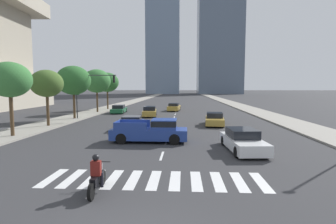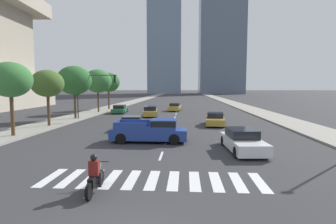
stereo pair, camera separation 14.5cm
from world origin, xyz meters
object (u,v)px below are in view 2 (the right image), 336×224
Objects in this scene: sedan_blue_1 at (132,123)px; pickup_truck at (153,131)px; street_tree_fourth at (98,81)px; street_tree_nearest at (10,80)px; motorcycle_trailing at (95,177)px; sedan_green_5 at (120,109)px; sedan_white_0 at (242,141)px; sedan_gold_3 at (215,119)px; street_tree_third at (74,80)px; street_tree_fifth at (108,82)px; street_tree_second at (47,84)px; sedan_gold_4 at (175,107)px; sedan_gold_2 at (150,112)px; traffic_signal_far at (92,86)px.

pickup_truck is at bearing -158.37° from sedan_blue_1.
street_tree_fourth is (-11.32, 21.68, 4.15)m from pickup_truck.
motorcycle_trailing is at bearing -45.26° from street_tree_nearest.
street_tree_nearest reaches higher than sedan_green_5.
motorcycle_trailing is 0.38× the size of pickup_truck.
sedan_white_0 is 1.09× the size of sedan_gold_3.
street_tree_fourth reaches higher than motorcycle_trailing.
street_tree_third reaches higher than street_tree_nearest.
pickup_truck is 29.87m from street_tree_fifth.
street_tree_second is at bearing -90.00° from street_tree_third.
street_tree_fifth is (-10.28, 36.67, 4.29)m from motorcycle_trailing.
street_tree_fourth is (-11.89, -4.14, 4.35)m from sedan_gold_4.
street_tree_nearest is 0.90× the size of street_tree_fifth.
street_tree_fifth reaches higher than sedan_gold_3.
street_tree_fourth reaches higher than pickup_truck.
street_tree_fifth is at bearing 35.72° from sedan_gold_2.
motorcycle_trailing is 0.43× the size of sedan_green_5.
sedan_white_0 is at bearing -10.91° from street_tree_nearest.
sedan_gold_4 is (-5.37, 28.10, -0.01)m from sedan_white_0.
street_tree_fifth reaches higher than sedan_blue_1.
street_tree_second is at bearing 79.56° from sedan_blue_1.
sedan_blue_1 is 0.69× the size of street_tree_fifth.
sedan_white_0 is at bearing -136.16° from sedan_blue_1.
sedan_gold_4 is at bearing 89.04° from pickup_truck.
street_tree_nearest reaches higher than sedan_blue_1.
street_tree_second is (-2.29, -6.27, 0.24)m from traffic_signal_far.
motorcycle_trailing is 0.33× the size of street_tree_third.
pickup_truck is at bearing -48.86° from street_tree_third.
sedan_green_5 is at bearing 80.38° from street_tree_nearest.
sedan_green_5 is (-13.79, 23.79, -0.03)m from sedan_white_0.
sedan_green_5 is (-7.85, 21.51, -0.22)m from pickup_truck.
street_tree_nearest is 5.54m from street_tree_second.
street_tree_nearest is 11.91m from street_tree_third.
motorcycle_trailing is at bearing 177.81° from sedan_gold_2.
street_tree_third reaches higher than street_tree_second.
motorcycle_trailing is at bearing -171.37° from sedan_green_5.
sedan_gold_4 is at bearing -158.40° from sedan_gold_3.
motorcycle_trailing is 0.43× the size of sedan_gold_2.
sedan_blue_1 is at bearing -6.71° from street_tree_second.
street_tree_fifth is at bearing 90.00° from street_tree_third.
motorcycle_trailing is at bearing -96.03° from pickup_truck.
sedan_gold_2 is 8.58m from traffic_signal_far.
sedan_gold_4 is 22.92m from street_tree_second.
traffic_signal_far reaches higher than sedan_green_5.
traffic_signal_far is at bearing 69.92° from street_tree_second.
pickup_truck is 0.99× the size of street_tree_second.
pickup_truck is 1.21× the size of sedan_gold_3.
street_tree_second reaches higher than pickup_truck.
sedan_gold_4 is 0.70× the size of street_tree_third.
sedan_green_5 is at bearing -2.83° from street_tree_fourth.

